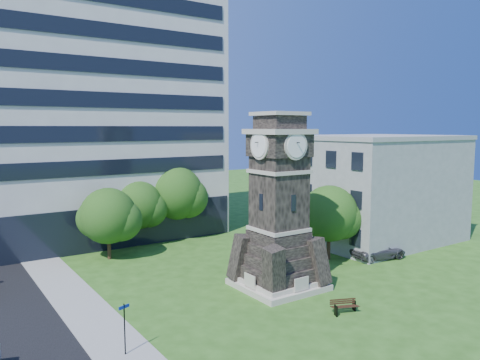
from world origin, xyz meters
TOP-DOWN VIEW (x-y plane):
  - ground at (0.00, 0.00)m, footprint 160.00×160.00m
  - sidewalk at (-9.50, 5.00)m, footprint 3.00×70.00m
  - clock_tower at (3.00, 2.00)m, footprint 5.40×5.40m
  - office_tall at (-3.20, 25.84)m, footprint 26.20×15.11m
  - office_low at (19.97, 8.00)m, footprint 15.20×12.20m
  - car_east_lot at (14.61, 2.79)m, footprint 5.13×3.00m
  - park_bench at (3.43, -3.86)m, footprint 1.66×0.44m
  - street_sign at (-9.48, -1.53)m, footprint 0.63×0.06m
  - tree_nw at (-4.44, 15.60)m, footprint 5.23×4.75m
  - tree_nc at (-0.49, 18.77)m, footprint 5.07×4.61m
  - tree_ne at (3.67, 19.15)m, footprint 5.97×5.43m
  - tree_east at (10.98, 5.03)m, footprint 5.24×4.76m

SIDE VIEW (x-z plane):
  - ground at x=0.00m, z-range 0.00..0.00m
  - sidewalk at x=-9.50m, z-range 0.00..0.06m
  - park_bench at x=3.43m, z-range 0.03..0.89m
  - car_east_lot at x=14.61m, z-range 0.00..1.34m
  - street_sign at x=-9.48m, z-range 0.33..2.97m
  - tree_nw at x=-4.44m, z-range 0.53..6.66m
  - tree_nc at x=-0.49m, z-range 0.62..6.79m
  - tree_east at x=10.98m, z-range 0.63..6.98m
  - tree_ne at x=3.67m, z-range 0.78..8.14m
  - office_low at x=19.97m, z-range 0.01..10.41m
  - clock_tower at x=3.00m, z-range -0.83..11.39m
  - office_tall at x=-3.20m, z-range -0.08..28.52m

